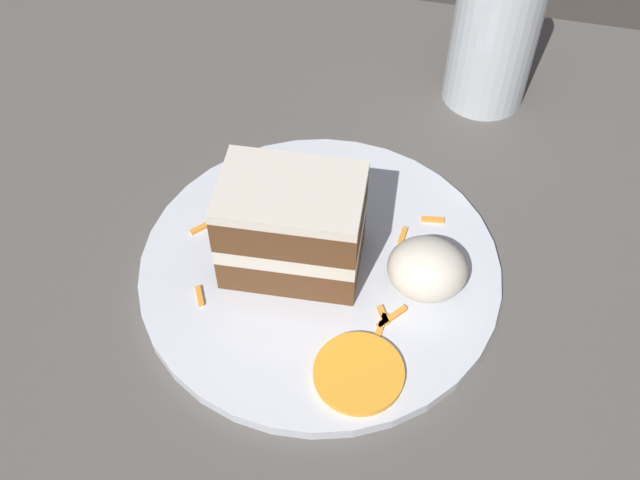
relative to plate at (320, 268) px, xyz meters
The scene contains 8 objects.
ground_plane 0.06m from the plate, 134.61° to the left, with size 6.00×6.00×0.00m, color #38332D.
dining_table 0.05m from the plate, 134.61° to the left, with size 0.99×0.81×0.03m, color #56514C.
plate is the anchor object (origin of this frame).
cake_slice 0.05m from the plate, ahead, with size 0.10×0.07×0.08m.
cream_dollop 0.08m from the plate, behind, with size 0.06×0.05×0.04m, color silver.
orange_garnish 0.10m from the plate, 119.00° to the left, with size 0.06×0.06×0.01m, color orange.
carrot_shreds_scatter 0.01m from the plate, 71.36° to the right, with size 0.19×0.12×0.00m.
drinking_glass 0.26m from the plate, 112.68° to the right, with size 0.07×0.07×0.13m.
Camera 1 is at (-0.04, 0.29, 0.48)m, focal length 42.00 mm.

